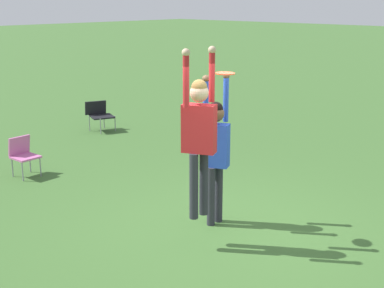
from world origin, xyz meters
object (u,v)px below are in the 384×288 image
at_px(person_jumping, 199,129).
at_px(frisbee, 225,73).
at_px(camping_chair_0, 23,153).
at_px(person_defending, 215,145).
at_px(camping_chair_1, 100,114).

relative_size(person_jumping, frisbee, 8.57).
relative_size(person_jumping, camping_chair_0, 2.98).
distance_m(person_defending, frisbee, 1.19).
relative_size(camping_chair_0, camping_chair_1, 1.00).
relative_size(person_jumping, camping_chair_1, 2.98).
height_order(frisbee, camping_chair_0, frisbee).
xyz_separation_m(person_jumping, camping_chair_0, (-0.07, 4.51, -1.21)).
distance_m(frisbee, camping_chair_1, 7.20).
relative_size(person_defending, frisbee, 8.60).
xyz_separation_m(frisbee, camping_chair_1, (2.67, 6.41, -1.90)).
height_order(person_defending, camping_chair_0, person_defending).
distance_m(person_jumping, camping_chair_0, 4.67).
bearing_deg(camping_chair_1, frisbee, 89.79).
bearing_deg(person_jumping, frisbee, -115.20).
bearing_deg(frisbee, camping_chair_1, 67.37).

